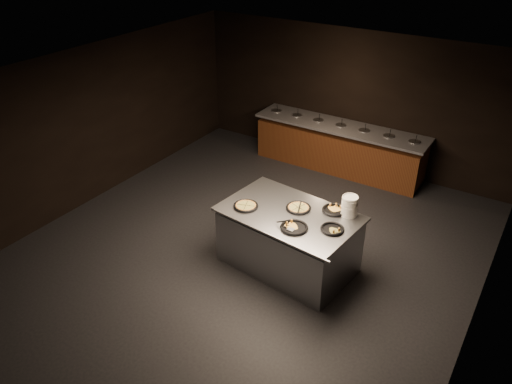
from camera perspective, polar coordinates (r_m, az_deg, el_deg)
room at (r=7.57m, az=-1.14°, el=1.95°), size 7.02×8.02×2.92m
salad_bar at (r=10.85m, az=9.36°, el=4.73°), size 3.70×0.83×1.18m
serving_counter at (r=7.83m, az=3.74°, el=-5.55°), size 2.18×1.53×0.99m
plate_stack at (r=7.50m, az=10.65°, el=-1.60°), size 0.24×0.24×0.32m
pan_veggie_whole at (r=7.65m, az=-1.18°, el=-1.58°), size 0.38×0.38×0.04m
pan_cheese_whole at (r=7.63m, az=4.87°, el=-1.80°), size 0.38×0.38×0.04m
pan_cheese_slices_a at (r=7.64m, az=8.94°, el=-2.03°), size 0.37×0.37×0.04m
pan_cheese_slices_b at (r=7.18m, az=4.38°, el=-4.05°), size 0.40×0.40×0.04m
pan_veggie_slices at (r=7.21m, az=8.73°, el=-4.18°), size 0.34×0.34×0.04m
server_left at (r=7.55m, az=5.01°, el=-1.70°), size 0.16×0.30×0.15m
server_right at (r=7.15m, az=3.31°, el=-3.66°), size 0.30×0.09×0.14m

